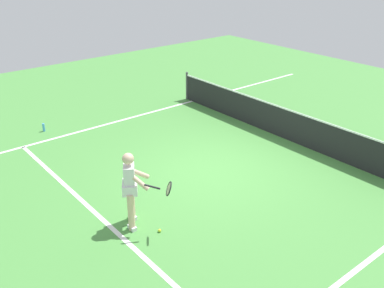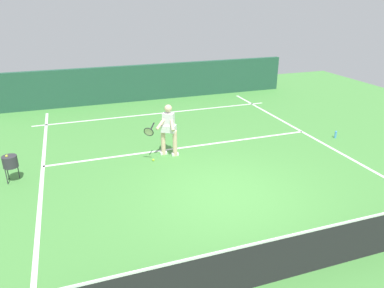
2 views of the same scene
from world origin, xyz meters
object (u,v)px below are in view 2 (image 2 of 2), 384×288
tennis_player (168,128)px  water_bottle (336,135)px  tennis_ball_near (153,160)px  ball_hopper (10,162)px

tennis_player → water_bottle: (-5.63, 0.47, -0.73)m
tennis_ball_near → tennis_player: bearing=-155.2°
tennis_player → water_bottle: tennis_player is taller
ball_hopper → water_bottle: 9.83m
tennis_ball_near → ball_hopper: 3.70m
ball_hopper → water_bottle: bearing=178.8°
tennis_player → tennis_ball_near: tennis_player is taller
tennis_ball_near → water_bottle: bearing=177.9°
tennis_ball_near → ball_hopper: bearing=0.2°
water_bottle → tennis_player: bearing=-4.7°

